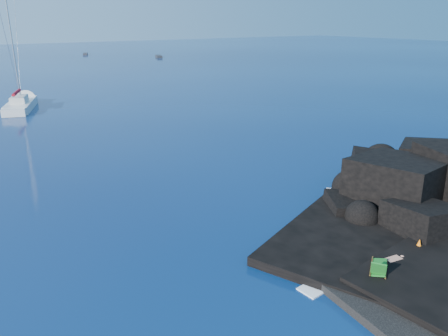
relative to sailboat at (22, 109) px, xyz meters
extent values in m
plane|color=#04123A|center=(2.58, -49.47, 0.00)|extent=(400.00, 400.00, 0.00)
cube|color=black|center=(7.08, -48.97, 0.00)|extent=(9.08, 6.86, 0.70)
cube|color=silver|center=(6.70, -47.65, 0.37)|extent=(1.91, 1.10, 0.05)
cone|color=orange|center=(8.66, -47.56, 0.65)|extent=(0.49, 0.49, 0.60)
cube|color=#2B2A30|center=(31.49, 77.83, 0.00)|extent=(2.52, 4.22, 0.54)
cube|color=#222327|center=(45.73, 57.11, 0.00)|extent=(2.70, 4.74, 0.60)
camera|label=1|loc=(-8.58, -57.35, 10.47)|focal=35.00mm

